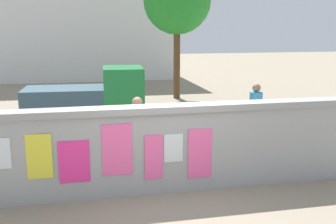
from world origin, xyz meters
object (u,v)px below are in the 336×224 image
(motorcycle, at_px, (189,126))
(person_bystander, at_px, (138,126))
(auto_rickshaw_truck, at_px, (91,98))
(person_walking, at_px, (256,107))
(bicycle_near, at_px, (8,148))
(tree_roadside, at_px, (177,1))

(motorcycle, height_order, person_bystander, person_bystander)
(motorcycle, relative_size, person_bystander, 1.17)
(auto_rickshaw_truck, distance_m, person_walking, 5.03)
(bicycle_near, relative_size, person_bystander, 1.06)
(person_bystander, bearing_deg, motorcycle, 47.14)
(bicycle_near, height_order, tree_roadside, tree_roadside)
(bicycle_near, bearing_deg, motorcycle, 8.67)
(auto_rickshaw_truck, bearing_deg, person_walking, -33.24)
(motorcycle, distance_m, tree_roadside, 7.85)
(person_bystander, relative_size, tree_roadside, 0.29)
(motorcycle, distance_m, person_bystander, 2.41)
(bicycle_near, xyz_separation_m, person_bystander, (2.84, -1.05, 0.62))
(motorcycle, bearing_deg, tree_roadside, 79.51)
(auto_rickshaw_truck, xyz_separation_m, bicycle_near, (-1.95, -3.06, -0.54))
(person_bystander, bearing_deg, person_walking, 22.11)
(auto_rickshaw_truck, bearing_deg, bicycle_near, -122.50)
(person_bystander, distance_m, tree_roadside, 9.55)
(auto_rickshaw_truck, relative_size, bicycle_near, 2.15)
(auto_rickshaw_truck, relative_size, motorcycle, 1.93)
(auto_rickshaw_truck, distance_m, motorcycle, 3.48)
(motorcycle, height_order, person_walking, person_walking)
(person_walking, height_order, person_bystander, same)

